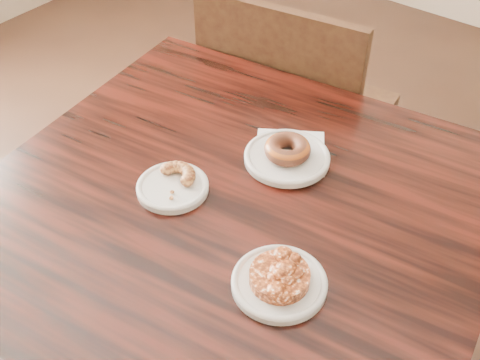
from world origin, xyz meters
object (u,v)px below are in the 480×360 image
Objects in this scene: chair_far at (303,115)px; apple_fritter at (280,275)px; cruller_fragment at (172,181)px; cafe_table at (231,322)px; glazed_donut at (287,149)px.

chair_far is 6.62× the size of apple_fritter.
chair_far is 9.85× the size of cruller_fragment.
cafe_table is 0.45m from apple_fritter.
chair_far reaches higher than apple_fritter.
apple_fritter is at bearing -57.87° from glazed_donut.
cruller_fragment is (-0.30, 0.07, -0.00)m from apple_fritter.
cafe_table is 7.07× the size of apple_fritter.
glazed_donut is 1.04× the size of cruller_fragment.
glazed_donut is at bearing 109.41° from chair_far.
cruller_fragment is (0.14, -0.72, 0.32)m from chair_far.
chair_far is 0.67m from glazed_donut.
apple_fritter is (0.44, -0.79, 0.33)m from chair_far.
chair_far is at bearing 103.21° from cafe_table.
glazed_donut is at bearing 79.39° from cafe_table.
apple_fritter is (0.17, -0.27, -0.00)m from glazed_donut.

